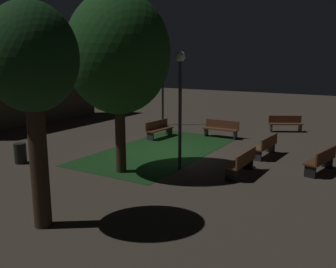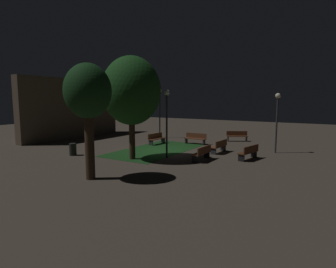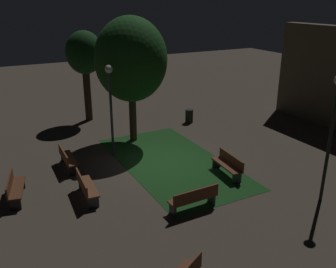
# 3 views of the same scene
# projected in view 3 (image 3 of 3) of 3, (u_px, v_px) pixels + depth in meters

# --- Properties ---
(ground_plane) EXTENTS (60.00, 60.00, 0.00)m
(ground_plane) POSITION_uv_depth(u_px,v_px,m) (163.00, 163.00, 16.59)
(ground_plane) COLOR #473D33
(grass_lawn) EXTENTS (8.22, 4.23, 0.01)m
(grass_lawn) POSITION_uv_depth(u_px,v_px,m) (172.00, 162.00, 16.68)
(grass_lawn) COLOR #194219
(grass_lawn) RESTS_ON ground
(bench_front_left) EXTENTS (1.81, 0.52, 0.88)m
(bench_front_left) POSITION_uv_depth(u_px,v_px,m) (67.00, 158.00, 15.90)
(bench_front_left) COLOR brown
(bench_front_left) RESTS_ON ground
(bench_lawn_edge) EXTENTS (1.83, 0.59, 0.88)m
(bench_lawn_edge) POSITION_uv_depth(u_px,v_px,m) (86.00, 186.00, 13.53)
(bench_lawn_edge) COLOR brown
(bench_lawn_edge) RESTS_ON ground
(bench_corner) EXTENTS (1.86, 0.85, 0.88)m
(bench_corner) POSITION_uv_depth(u_px,v_px,m) (14.00, 187.00, 13.45)
(bench_corner) COLOR #512D19
(bench_corner) RESTS_ON ground
(bench_back_row) EXTENTS (0.51, 1.81, 0.88)m
(bench_back_row) POSITION_uv_depth(u_px,v_px,m) (194.00, 198.00, 12.73)
(bench_back_row) COLOR brown
(bench_back_row) RESTS_ON ground
(bench_path_side) EXTENTS (1.83, 0.63, 0.88)m
(bench_path_side) POSITION_uv_depth(u_px,v_px,m) (228.00, 164.00, 15.34)
(bench_path_side) COLOR brown
(bench_path_side) RESTS_ON ground
(tree_back_right) EXTENTS (3.55, 3.55, 6.24)m
(tree_back_right) POSITION_uv_depth(u_px,v_px,m) (131.00, 60.00, 17.84)
(tree_back_right) COLOR #38281C
(tree_back_right) RESTS_ON ground
(tree_tall_center) EXTENTS (2.12, 2.12, 5.28)m
(tree_tall_center) POSITION_uv_depth(u_px,v_px,m) (84.00, 55.00, 21.13)
(tree_tall_center) COLOR #38281C
(tree_tall_center) RESTS_ON ground
(lamp_post_near_wall) EXTENTS (0.36, 0.36, 4.64)m
(lamp_post_near_wall) POSITION_uv_depth(u_px,v_px,m) (334.00, 118.00, 12.48)
(lamp_post_near_wall) COLOR black
(lamp_post_near_wall) RESTS_ON ground
(lamp_post_plaza_east) EXTENTS (0.36, 0.36, 4.26)m
(lamp_post_plaza_east) POSITION_uv_depth(u_px,v_px,m) (110.00, 95.00, 16.39)
(lamp_post_plaza_east) COLOR #333338
(lamp_post_plaza_east) RESTS_ON ground
(trash_bin) EXTENTS (0.46, 0.46, 0.79)m
(trash_bin) POSITION_uv_depth(u_px,v_px,m) (189.00, 116.00, 21.86)
(trash_bin) COLOR black
(trash_bin) RESTS_ON ground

